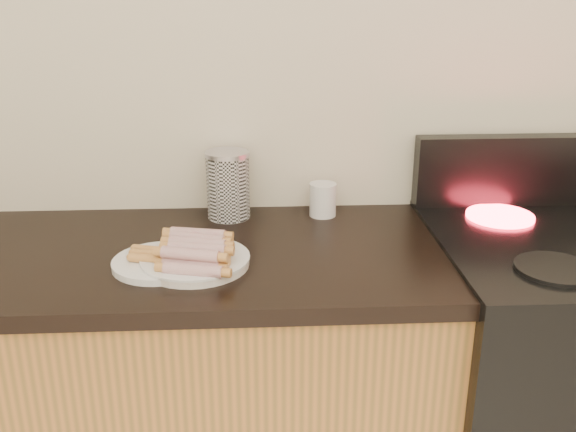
{
  "coord_description": "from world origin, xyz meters",
  "views": [
    {
      "loc": [
        -0.05,
        0.25,
        1.52
      ],
      "look_at": [
        0.02,
        1.62,
        1.01
      ],
      "focal_mm": 40.0,
      "sensor_mm": 36.0,
      "label": 1
    }
  ],
  "objects": [
    {
      "name": "wall_back",
      "position": [
        0.0,
        2.0,
        1.3
      ],
      "size": [
        4.0,
        0.04,
        2.6
      ],
      "primitive_type": "cube",
      "color": "silver",
      "rests_on": "ground"
    },
    {
      "name": "burner_near_left",
      "position": [
        0.61,
        1.51,
        0.92
      ],
      "size": [
        0.18,
        0.18,
        0.01
      ],
      "primitive_type": "cylinder",
      "color": "black",
      "rests_on": "stove"
    },
    {
      "name": "stove_panel",
      "position": [
        0.78,
        1.96,
        1.01
      ],
      "size": [
        0.76,
        0.06,
        0.2
      ],
      "primitive_type": "cube",
      "color": "black",
      "rests_on": "stove"
    },
    {
      "name": "plain_sausages",
      "position": [
        -0.27,
        1.6,
        0.93
      ],
      "size": [
        0.13,
        0.11,
        0.02
      ],
      "rotation": [
        0.0,
        0.0,
        -0.26
      ],
      "color": "#CF7D43",
      "rests_on": "side_plate"
    },
    {
      "name": "stove",
      "position": [
        0.78,
        1.68,
        0.46
      ],
      "size": [
        0.76,
        0.65,
        0.91
      ],
      "color": "black",
      "rests_on": "floor"
    },
    {
      "name": "side_plate",
      "position": [
        -0.27,
        1.6,
        0.91
      ],
      "size": [
        0.29,
        0.29,
        0.02
      ],
      "primitive_type": "cylinder",
      "rotation": [
        0.0,
        0.0,
        0.43
      ],
      "color": "white",
      "rests_on": "counter_slab"
    },
    {
      "name": "mug",
      "position": [
        0.13,
        1.92,
        0.95
      ],
      "size": [
        0.09,
        0.09,
        0.09
      ],
      "primitive_type": "cylinder",
      "rotation": [
        0.0,
        0.0,
        -0.28
      ],
      "color": "white",
      "rests_on": "counter_slab"
    },
    {
      "name": "burner_far_left",
      "position": [
        0.61,
        1.84,
        0.92
      ],
      "size": [
        0.18,
        0.18,
        0.01
      ],
      "primitive_type": "cylinder",
      "color": "#FF1E2D",
      "rests_on": "stove"
    },
    {
      "name": "hotdog_pile",
      "position": [
        -0.19,
        1.6,
        0.94
      ],
      "size": [
        0.13,
        0.24,
        0.05
      ],
      "rotation": [
        0.0,
        0.0,
        -0.3
      ],
      "color": "maroon",
      "rests_on": "main_plate"
    },
    {
      "name": "cabinet_base",
      "position": [
        -0.7,
        1.69,
        0.43
      ],
      "size": [
        2.2,
        0.59,
        0.86
      ],
      "primitive_type": "cube",
      "color": "#A0622C",
      "rests_on": "floor"
    },
    {
      "name": "main_plate",
      "position": [
        -0.19,
        1.6,
        0.91
      ],
      "size": [
        0.26,
        0.26,
        0.02
      ],
      "primitive_type": "cylinder",
      "rotation": [
        0.0,
        0.0,
        -0.04
      ],
      "color": "white",
      "rests_on": "counter_slab"
    },
    {
      "name": "canister",
      "position": [
        -0.13,
        1.92,
        0.99
      ],
      "size": [
        0.12,
        0.12,
        0.19
      ],
      "rotation": [
        0.0,
        0.0,
        -0.36
      ],
      "color": "white",
      "rests_on": "counter_slab"
    }
  ]
}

